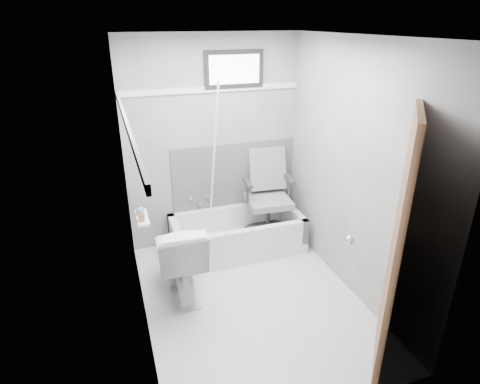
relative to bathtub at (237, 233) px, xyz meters
name	(u,v)px	position (x,y,z in m)	size (l,w,h in m)	color
floor	(252,299)	(-0.16, -0.93, -0.21)	(2.60, 2.60, 0.00)	white
ceiling	(255,36)	(-0.16, -0.93, 2.19)	(2.60, 2.60, 0.00)	silver
wall_back	(213,145)	(-0.16, 0.37, 0.99)	(2.00, 0.02, 2.40)	slate
wall_front	(332,268)	(-0.16, -2.23, 0.99)	(2.00, 0.02, 2.40)	slate
wall_left	(134,202)	(-1.16, -0.93, 0.99)	(0.02, 2.60, 2.40)	slate
wall_right	(354,173)	(0.84, -0.93, 0.99)	(0.02, 2.60, 2.40)	slate
bathtub	(237,233)	(0.00, 0.00, 0.00)	(1.50, 0.70, 0.42)	silver
office_chair	(269,195)	(0.40, 0.05, 0.41)	(0.58, 0.58, 1.01)	slate
toilet	(180,257)	(-0.78, -0.59, 0.19)	(0.46, 0.81, 0.80)	white
door	(456,265)	(0.82, -2.21, 0.79)	(0.78, 0.78, 2.00)	brown
window	(234,69)	(0.09, 0.36, 1.81)	(0.66, 0.04, 0.40)	black
backerboard	(235,175)	(0.09, 0.36, 0.59)	(1.50, 0.02, 0.78)	#4C4C4F
trim_back	(212,89)	(-0.16, 0.36, 1.61)	(2.00, 0.02, 0.06)	white
trim_left	(126,124)	(-1.15, -0.93, 1.61)	(0.02, 2.60, 0.06)	white
pole	(213,164)	(-0.23, 0.13, 0.84)	(0.02, 0.02, 1.95)	white
shelf	(142,218)	(-1.09, -0.63, 0.69)	(0.10, 0.32, 0.03)	white
soap_bottle_a	(141,215)	(-1.10, -0.71, 0.76)	(0.05, 0.05, 0.12)	#9A774D
soap_bottle_b	(140,209)	(-1.10, -0.57, 0.75)	(0.08, 0.08, 0.10)	teal
faucet	(199,200)	(-0.36, 0.34, 0.34)	(0.26, 0.10, 0.16)	silver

